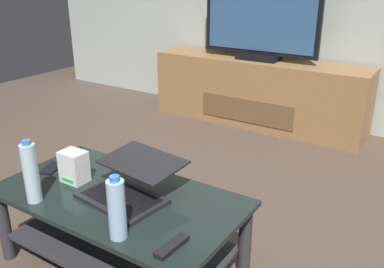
# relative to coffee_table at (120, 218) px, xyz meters

# --- Properties ---
(ground_plane) EXTENTS (7.68, 7.68, 0.00)m
(ground_plane) POSITION_rel_coffee_table_xyz_m (0.13, 0.09, -0.27)
(ground_plane) COLOR #4C3D33
(coffee_table) EXTENTS (1.15, 0.62, 0.40)m
(coffee_table) POSITION_rel_coffee_table_xyz_m (0.00, 0.00, 0.00)
(coffee_table) COLOR black
(coffee_table) RESTS_ON ground
(media_cabinet) EXTENTS (1.97, 0.46, 0.61)m
(media_cabinet) POSITION_rel_coffee_table_xyz_m (-0.33, 2.25, 0.03)
(media_cabinet) COLOR olive
(media_cabinet) RESTS_ON ground
(television) EXTENTS (1.06, 0.20, 0.74)m
(television) POSITION_rel_coffee_table_xyz_m (-0.33, 2.23, 0.69)
(television) COLOR black
(television) RESTS_ON media_cabinet
(laptop) EXTENTS (0.42, 0.42, 0.16)m
(laptop) POSITION_rel_coffee_table_xyz_m (0.05, 0.03, 0.19)
(laptop) COLOR black
(laptop) RESTS_ON coffee_table
(router_box) EXTENTS (0.12, 0.10, 0.15)m
(router_box) POSITION_rel_coffee_table_xyz_m (-0.26, -0.01, 0.20)
(router_box) COLOR white
(router_box) RESTS_ON coffee_table
(water_bottle_near) EXTENTS (0.07, 0.07, 0.26)m
(water_bottle_near) POSITION_rel_coffee_table_xyz_m (0.22, -0.24, 0.25)
(water_bottle_near) COLOR #99C6E5
(water_bottle_near) RESTS_ON coffee_table
(water_bottle_far) EXTENTS (0.07, 0.07, 0.29)m
(water_bottle_far) POSITION_rel_coffee_table_xyz_m (-0.27, -0.24, 0.26)
(water_bottle_far) COLOR silver
(water_bottle_far) RESTS_ON coffee_table
(cell_phone) EXTENTS (0.12, 0.16, 0.01)m
(cell_phone) POSITION_rel_coffee_table_xyz_m (-0.47, 0.01, 0.13)
(cell_phone) COLOR black
(cell_phone) RESTS_ON coffee_table
(tv_remote) EXTENTS (0.05, 0.16, 0.02)m
(tv_remote) POSITION_rel_coffee_table_xyz_m (0.44, -0.19, 0.13)
(tv_remote) COLOR black
(tv_remote) RESTS_ON coffee_table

